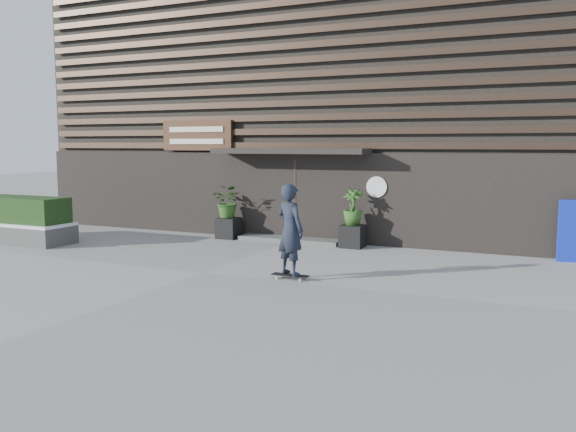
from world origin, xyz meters
The scene contains 11 objects.
ground centered at (0.00, 0.00, 0.00)m, with size 80.00×80.00×0.00m, color gray.
entrance_step centered at (0.00, 4.60, 0.06)m, with size 3.00×0.80×0.12m, color #50504E.
planter_pot_left centered at (-1.90, 4.40, 0.30)m, with size 0.60×0.60×0.60m, color black.
bamboo_left centered at (-1.90, 4.40, 1.08)m, with size 0.86×0.75×0.96m, color #2D591E.
planter_pot_right centered at (1.90, 4.40, 0.30)m, with size 0.60×0.60×0.60m, color black.
bamboo_right centered at (1.90, 4.40, 1.08)m, with size 0.54×0.54×0.96m, color #2D591E.
raised_bed centered at (-7.04, 1.34, 0.25)m, with size 3.50×1.20×0.50m, color #464644.
snow_layer centered at (-7.04, 1.34, 0.54)m, with size 3.50×1.20×0.08m, color white.
hedge centered at (-7.04, 1.34, 0.93)m, with size 3.30×1.00×0.70m, color #193312.
building centered at (0.00, 9.96, 3.99)m, with size 18.00×11.00×8.00m.
skateboarder centered at (1.97, 0.22, 1.01)m, with size 0.80×0.68×1.95m.
Camera 1 is at (6.94, -10.75, 2.73)m, focal length 37.62 mm.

